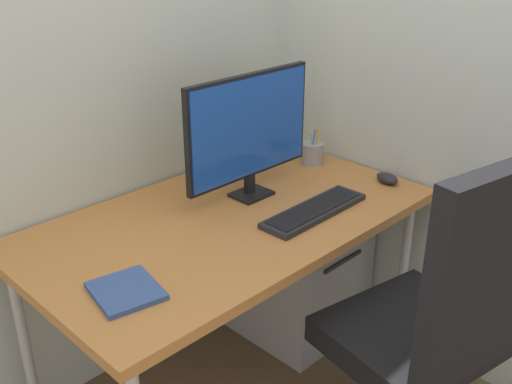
% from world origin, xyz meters
% --- Properties ---
extents(ground_plane, '(8.00, 8.00, 0.00)m').
position_xyz_m(ground_plane, '(0.00, 0.00, 0.00)').
color(ground_plane, brown).
extents(wall_back, '(2.90, 0.04, 2.80)m').
position_xyz_m(wall_back, '(0.00, 0.44, 1.40)').
color(wall_back, '#B7C1BC').
rests_on(wall_back, ground_plane).
extents(wall_side_right, '(0.04, 2.29, 2.80)m').
position_xyz_m(wall_side_right, '(0.75, -0.21, 1.40)').
color(wall_side_right, '#B7C1BC').
rests_on(wall_side_right, ground_plane).
extents(desk, '(1.44, 0.82, 0.75)m').
position_xyz_m(desk, '(0.00, 0.00, 0.70)').
color(desk, '#B27038').
rests_on(desk, ground_plane).
extents(office_chair, '(0.59, 0.58, 1.13)m').
position_xyz_m(office_chair, '(0.19, -0.74, 0.61)').
color(office_chair, black).
rests_on(office_chair, ground_plane).
extents(filing_cabinet, '(0.48, 0.50, 0.62)m').
position_xyz_m(filing_cabinet, '(0.47, 0.09, 0.31)').
color(filing_cabinet, '#9EA0A5').
rests_on(filing_cabinet, ground_plane).
extents(monitor, '(0.58, 0.11, 0.46)m').
position_xyz_m(monitor, '(0.17, 0.07, 1.01)').
color(monitor, black).
rests_on(monitor, desk).
extents(keyboard, '(0.45, 0.13, 0.02)m').
position_xyz_m(keyboard, '(0.22, -0.20, 0.76)').
color(keyboard, black).
rests_on(keyboard, desk).
extents(mouse, '(0.08, 0.11, 0.04)m').
position_xyz_m(mouse, '(0.64, -0.23, 0.77)').
color(mouse, black).
rests_on(mouse, desk).
extents(pen_holder, '(0.10, 0.10, 0.16)m').
position_xyz_m(pen_holder, '(0.59, 0.12, 0.80)').
color(pen_holder, gray).
rests_on(pen_holder, desk).
extents(notebook, '(0.21, 0.22, 0.02)m').
position_xyz_m(notebook, '(-0.53, -0.15, 0.76)').
color(notebook, '#334C8C').
rests_on(notebook, desk).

